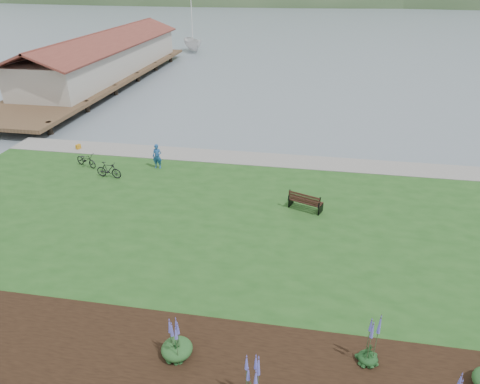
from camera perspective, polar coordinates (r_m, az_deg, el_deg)
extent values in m
plane|color=slate|center=(22.11, -0.49, -3.46)|extent=(600.00, 600.00, 0.00)
cube|color=#204E1B|center=(20.34, -1.50, -5.83)|extent=(34.00, 20.00, 0.40)
cube|color=gray|center=(28.01, 2.02, 4.45)|extent=(34.00, 2.20, 0.03)
cube|color=black|center=(14.09, 4.89, -23.68)|extent=(24.00, 4.40, 0.04)
cube|color=#4C3826|center=(51.50, -18.07, 14.42)|extent=(8.00, 36.00, 0.30)
cube|color=#B2ADA3|center=(52.94, -17.36, 16.69)|extent=(6.40, 28.00, 3.00)
cube|color=black|center=(22.12, 8.78, -1.20)|extent=(1.78, 1.15, 0.05)
cube|color=black|center=(21.71, 8.52, -0.82)|extent=(1.62, 0.75, 0.52)
cube|color=black|center=(22.50, 6.82, -1.24)|extent=(0.26, 0.56, 0.46)
cube|color=black|center=(21.99, 10.69, -2.27)|extent=(0.26, 0.56, 0.46)
imported|color=#1F4F8F|center=(26.85, -11.01, 4.96)|extent=(0.69, 0.49, 1.81)
imported|color=black|center=(28.42, -19.84, 4.06)|extent=(1.21, 1.79, 0.89)
imported|color=black|center=(26.42, -17.11, 2.83)|extent=(0.66, 1.66, 0.98)
imported|color=silver|center=(70.64, -6.23, 18.09)|extent=(12.97, 13.01, 24.50)
cube|color=#C08116|center=(31.56, -20.76, 5.65)|extent=(0.29, 0.36, 0.33)
cone|color=#4E4EB5|center=(12.63, 1.60, -23.06)|extent=(0.40, 0.40, 1.75)
ellipsoid|color=#143819|center=(14.89, 16.65, -20.43)|extent=(0.62, 0.62, 0.31)
cone|color=#4E4EB5|center=(14.12, 17.26, -17.44)|extent=(0.32, 0.32, 1.87)
ellipsoid|color=#143819|center=(14.57, -8.46, -20.62)|extent=(0.62, 0.62, 0.31)
cone|color=#4E4EB5|center=(13.89, -8.74, -18.03)|extent=(0.40, 0.40, 1.57)
ellipsoid|color=#1E4C21|center=(14.59, -8.41, -19.99)|extent=(1.01, 1.01, 0.50)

